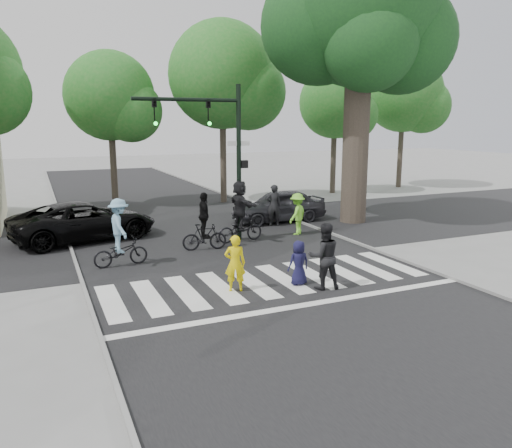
{
  "coord_description": "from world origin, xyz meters",
  "views": [
    {
      "loc": [
        -6.06,
        -11.72,
        4.59
      ],
      "look_at": [
        0.5,
        3.0,
        1.3
      ],
      "focal_mm": 35.0,
      "sensor_mm": 36.0,
      "label": 1
    }
  ],
  "objects_px": {
    "cyclist_mid": "(204,227)",
    "car_grey": "(278,206)",
    "eucalyptus": "(359,18)",
    "car_suv": "(84,221)",
    "pedestrian_child": "(299,263)",
    "cyclist_left": "(120,237)",
    "traffic_signal": "(218,141)",
    "pedestrian_adult": "(324,256)",
    "cyclist_right": "(240,215)",
    "pedestrian_woman": "(235,263)"
  },
  "relations": [
    {
      "from": "eucalyptus",
      "to": "cyclist_mid",
      "type": "relative_size",
      "value": 6.11
    },
    {
      "from": "car_grey",
      "to": "traffic_signal",
      "type": "bearing_deg",
      "value": -54.75
    },
    {
      "from": "traffic_signal",
      "to": "pedestrian_child",
      "type": "bearing_deg",
      "value": -87.13
    },
    {
      "from": "cyclist_left",
      "to": "cyclist_right",
      "type": "height_order",
      "value": "cyclist_right"
    },
    {
      "from": "pedestrian_adult",
      "to": "car_grey",
      "type": "bearing_deg",
      "value": -96.62
    },
    {
      "from": "eucalyptus",
      "to": "cyclist_left",
      "type": "xyz_separation_m",
      "value": [
        -11.24,
        -3.3,
        -8.12
      ]
    },
    {
      "from": "eucalyptus",
      "to": "car_suv",
      "type": "height_order",
      "value": "eucalyptus"
    },
    {
      "from": "pedestrian_adult",
      "to": "car_grey",
      "type": "distance_m",
      "value": 9.72
    },
    {
      "from": "pedestrian_child",
      "to": "car_suv",
      "type": "bearing_deg",
      "value": -57.85
    },
    {
      "from": "cyclist_right",
      "to": "eucalyptus",
      "type": "bearing_deg",
      "value": 15.21
    },
    {
      "from": "traffic_signal",
      "to": "pedestrian_child",
      "type": "xyz_separation_m",
      "value": [
        0.29,
        -5.87,
        -3.25
      ]
    },
    {
      "from": "pedestrian_adult",
      "to": "cyclist_left",
      "type": "relative_size",
      "value": 0.85
    },
    {
      "from": "pedestrian_child",
      "to": "pedestrian_adult",
      "type": "height_order",
      "value": "pedestrian_adult"
    },
    {
      "from": "pedestrian_adult",
      "to": "eucalyptus",
      "type": "bearing_deg",
      "value": -116.52
    },
    {
      "from": "cyclist_left",
      "to": "car_grey",
      "type": "height_order",
      "value": "cyclist_left"
    },
    {
      "from": "traffic_signal",
      "to": "eucalyptus",
      "type": "xyz_separation_m",
      "value": [
        7.18,
        1.47,
        5.18
      ]
    },
    {
      "from": "car_grey",
      "to": "pedestrian_woman",
      "type": "bearing_deg",
      "value": -32.86
    },
    {
      "from": "eucalyptus",
      "to": "cyclist_mid",
      "type": "xyz_separation_m",
      "value": [
        -8.09,
        -2.42,
        -8.21
      ]
    },
    {
      "from": "cyclist_mid",
      "to": "pedestrian_child",
      "type": "bearing_deg",
      "value": -76.2
    },
    {
      "from": "eucalyptus",
      "to": "cyclist_left",
      "type": "height_order",
      "value": "eucalyptus"
    },
    {
      "from": "pedestrian_woman",
      "to": "cyclist_left",
      "type": "bearing_deg",
      "value": -37.01
    },
    {
      "from": "cyclist_mid",
      "to": "cyclist_right",
      "type": "relative_size",
      "value": 0.88
    },
    {
      "from": "pedestrian_child",
      "to": "cyclist_left",
      "type": "height_order",
      "value": "cyclist_left"
    },
    {
      "from": "pedestrian_woman",
      "to": "cyclist_mid",
      "type": "relative_size",
      "value": 0.75
    },
    {
      "from": "pedestrian_woman",
      "to": "cyclist_left",
      "type": "height_order",
      "value": "cyclist_left"
    },
    {
      "from": "traffic_signal",
      "to": "car_grey",
      "type": "distance_m",
      "value": 5.74
    },
    {
      "from": "eucalyptus",
      "to": "car_suv",
      "type": "xyz_separation_m",
      "value": [
        -11.93,
        1.0,
        -8.31
      ]
    },
    {
      "from": "eucalyptus",
      "to": "cyclist_right",
      "type": "distance_m",
      "value": 10.4
    },
    {
      "from": "eucalyptus",
      "to": "cyclist_right",
      "type": "xyz_separation_m",
      "value": [
        -6.41,
        -1.74,
        -8.01
      ]
    },
    {
      "from": "cyclist_left",
      "to": "cyclist_mid",
      "type": "distance_m",
      "value": 3.27
    },
    {
      "from": "traffic_signal",
      "to": "cyclist_left",
      "type": "distance_m",
      "value": 5.33
    },
    {
      "from": "pedestrian_child",
      "to": "cyclist_mid",
      "type": "bearing_deg",
      "value": -75.22
    },
    {
      "from": "pedestrian_adult",
      "to": "car_suv",
      "type": "xyz_separation_m",
      "value": [
        -5.52,
        8.93,
        -0.17
      ]
    },
    {
      "from": "eucalyptus",
      "to": "pedestrian_woman",
      "type": "height_order",
      "value": "eucalyptus"
    },
    {
      "from": "cyclist_mid",
      "to": "car_suv",
      "type": "distance_m",
      "value": 5.14
    },
    {
      "from": "car_suv",
      "to": "cyclist_mid",
      "type": "bearing_deg",
      "value": -146.05
    },
    {
      "from": "traffic_signal",
      "to": "cyclist_mid",
      "type": "distance_m",
      "value": 3.3
    },
    {
      "from": "cyclist_mid",
      "to": "car_grey",
      "type": "relative_size",
      "value": 0.48
    },
    {
      "from": "cyclist_right",
      "to": "cyclist_mid",
      "type": "bearing_deg",
      "value": -158.14
    },
    {
      "from": "pedestrian_child",
      "to": "pedestrian_adult",
      "type": "bearing_deg",
      "value": 129.9
    },
    {
      "from": "cyclist_mid",
      "to": "car_grey",
      "type": "distance_m",
      "value": 6.1
    },
    {
      "from": "eucalyptus",
      "to": "cyclist_right",
      "type": "relative_size",
      "value": 5.4
    },
    {
      "from": "eucalyptus",
      "to": "cyclist_left",
      "type": "bearing_deg",
      "value": -163.62
    },
    {
      "from": "pedestrian_child",
      "to": "pedestrian_adult",
      "type": "xyz_separation_m",
      "value": [
        0.47,
        -0.59,
        0.29
      ]
    },
    {
      "from": "eucalyptus",
      "to": "car_grey",
      "type": "relative_size",
      "value": 2.94
    },
    {
      "from": "cyclist_mid",
      "to": "car_grey",
      "type": "height_order",
      "value": "cyclist_mid"
    },
    {
      "from": "eucalyptus",
      "to": "pedestrian_child",
      "type": "bearing_deg",
      "value": -133.19
    },
    {
      "from": "traffic_signal",
      "to": "cyclist_mid",
      "type": "bearing_deg",
      "value": -133.89
    },
    {
      "from": "pedestrian_woman",
      "to": "pedestrian_child",
      "type": "bearing_deg",
      "value": -166.88
    },
    {
      "from": "cyclist_mid",
      "to": "pedestrian_adult",
      "type": "bearing_deg",
      "value": -73.01
    }
  ]
}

